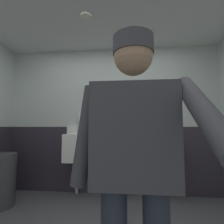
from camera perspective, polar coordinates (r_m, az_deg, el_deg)
name	(u,v)px	position (r m, az deg, el deg)	size (l,w,h in m)	color
wall_back	(111,119)	(3.15, -0.42, -2.27)	(4.27, 0.12, 2.52)	silver
wainscot_band_back	(110,160)	(3.12, -0.58, -15.17)	(3.67, 0.03, 1.12)	#2D2833
downlight_far	(86,15)	(2.52, -8.55, 28.60)	(0.14, 0.14, 0.03)	white
urinal_left	(76,147)	(3.06, -11.67, -11.16)	(0.40, 0.34, 1.24)	white
urinal_middle	(120,148)	(2.93, 2.78, -11.54)	(0.40, 0.34, 1.24)	white
urinal_right	(168,148)	(2.98, 17.60, -11.19)	(0.40, 0.34, 1.24)	white
privacy_divider_panel	(97,137)	(2.89, -4.84, -8.18)	(0.04, 0.40, 0.90)	#4C4C51
person	(134,157)	(0.97, 7.25, -14.16)	(0.67, 0.60, 1.62)	#2D3342
trash_bin	(1,180)	(3.10, -32.43, -18.11)	(0.39, 0.39, 0.74)	#38383D
soap_dispenser	(82,117)	(3.14, -9.73, -1.47)	(0.10, 0.07, 0.18)	silver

